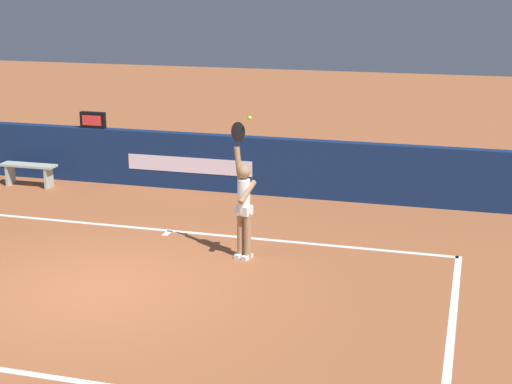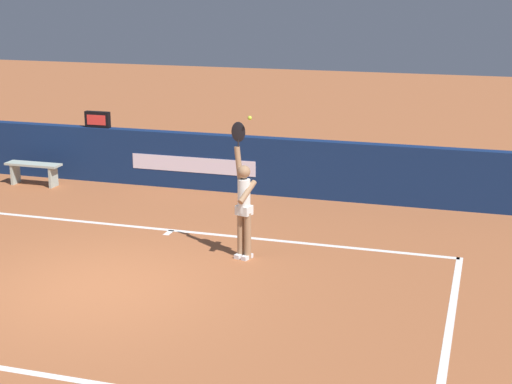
{
  "view_description": "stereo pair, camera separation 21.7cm",
  "coord_description": "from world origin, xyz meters",
  "px_view_note": "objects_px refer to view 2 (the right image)",
  "views": [
    {
      "loc": [
        5.43,
        -10.13,
        4.62
      ],
      "look_at": [
        2.02,
        1.8,
        1.21
      ],
      "focal_mm": 54.63,
      "sensor_mm": 36.0,
      "label": 1
    },
    {
      "loc": [
        5.64,
        -10.07,
        4.62
      ],
      "look_at": [
        2.02,
        1.8,
        1.21
      ],
      "focal_mm": 54.63,
      "sensor_mm": 36.0,
      "label": 2
    }
  ],
  "objects_px": {
    "speed_display": "(98,120)",
    "tennis_player": "(244,203)",
    "tennis_ball": "(250,118)",
    "courtside_bench_near": "(34,169)"
  },
  "relations": [
    {
      "from": "tennis_player",
      "to": "courtside_bench_near",
      "type": "height_order",
      "value": "tennis_player"
    },
    {
      "from": "speed_display",
      "to": "tennis_ball",
      "type": "bearing_deg",
      "value": -39.5
    },
    {
      "from": "tennis_player",
      "to": "tennis_ball",
      "type": "bearing_deg",
      "value": -26.07
    },
    {
      "from": "tennis_player",
      "to": "tennis_ball",
      "type": "height_order",
      "value": "tennis_ball"
    },
    {
      "from": "speed_display",
      "to": "tennis_player",
      "type": "distance_m",
      "value": 6.36
    },
    {
      "from": "speed_display",
      "to": "courtside_bench_near",
      "type": "bearing_deg",
      "value": -146.31
    },
    {
      "from": "speed_display",
      "to": "courtside_bench_near",
      "type": "relative_size",
      "value": 0.46
    },
    {
      "from": "speed_display",
      "to": "tennis_player",
      "type": "height_order",
      "value": "tennis_player"
    },
    {
      "from": "tennis_player",
      "to": "tennis_ball",
      "type": "xyz_separation_m",
      "value": [
        0.13,
        -0.06,
        1.47
      ]
    },
    {
      "from": "tennis_player",
      "to": "courtside_bench_near",
      "type": "xyz_separation_m",
      "value": [
        -6.13,
        3.22,
        -0.59
      ]
    }
  ]
}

